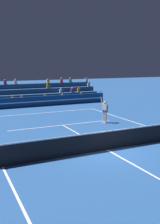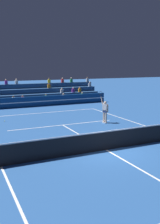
# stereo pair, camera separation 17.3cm
# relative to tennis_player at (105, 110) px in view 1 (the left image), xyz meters

# --- Properties ---
(ground_plane) EXTENTS (120.00, 120.00, 0.00)m
(ground_plane) POSITION_rel_tennis_player_xyz_m (-3.26, -5.72, -0.99)
(ground_plane) COLOR #285699
(court_lines) EXTENTS (11.10, 23.90, 0.01)m
(court_lines) POSITION_rel_tennis_player_xyz_m (-3.26, -5.72, -0.99)
(court_lines) COLOR white
(court_lines) RESTS_ON ground
(tennis_net) EXTENTS (12.00, 0.10, 1.10)m
(tennis_net) POSITION_rel_tennis_player_xyz_m (-3.26, -5.72, -0.45)
(tennis_net) COLOR black
(tennis_net) RESTS_ON ground
(sponsor_banner_wall) EXTENTS (18.00, 0.26, 1.10)m
(sponsor_banner_wall) POSITION_rel_tennis_player_xyz_m (-3.26, 10.10, -0.44)
(sponsor_banner_wall) COLOR navy
(sponsor_banner_wall) RESTS_ON ground
(bleacher_stand) EXTENTS (18.42, 3.80, 2.83)m
(bleacher_stand) POSITION_rel_tennis_player_xyz_m (-3.26, 13.28, -0.16)
(bleacher_stand) COLOR navy
(bleacher_stand) RESTS_ON ground
(tennis_player) EXTENTS (0.51, 0.76, 2.50)m
(tennis_player) POSITION_rel_tennis_player_xyz_m (0.00, 0.00, 0.00)
(tennis_player) COLOR beige
(tennis_player) RESTS_ON ground
(tennis_ball) EXTENTS (0.07, 0.07, 0.07)m
(tennis_ball) POSITION_rel_tennis_player_xyz_m (-7.04, 3.88, -0.96)
(tennis_ball) COLOR #C6DB33
(tennis_ball) RESTS_ON ground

